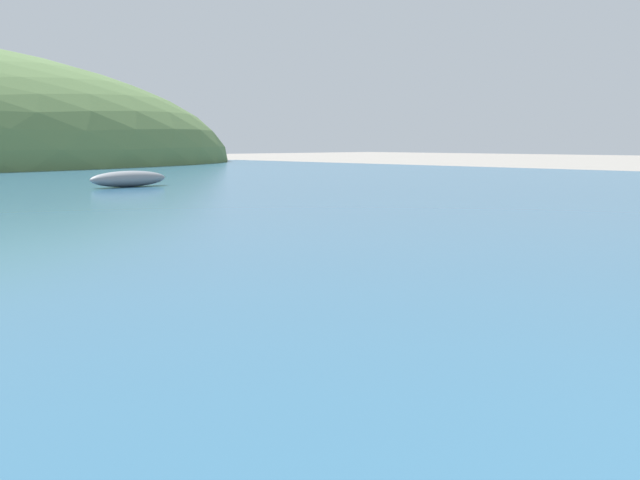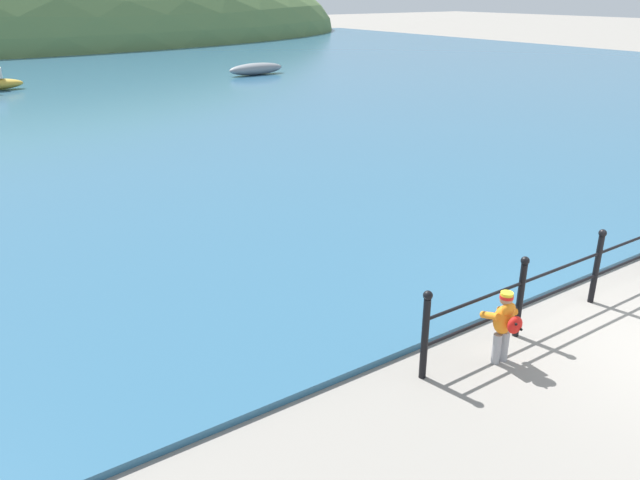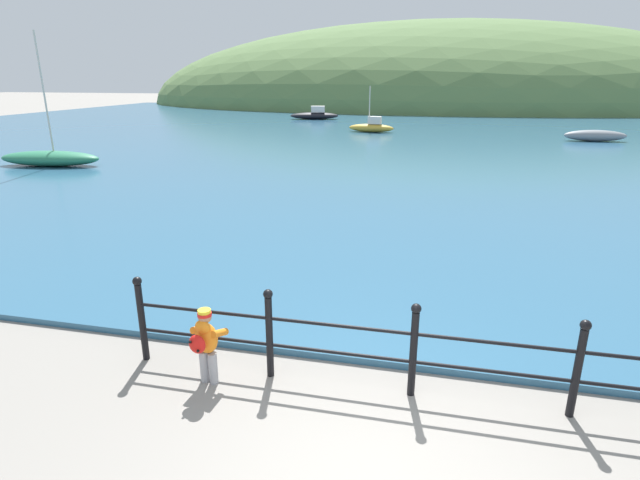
{
  "view_description": "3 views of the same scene",
  "coord_description": "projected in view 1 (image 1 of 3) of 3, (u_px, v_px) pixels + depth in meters",
  "views": [
    {
      "loc": [
        -5.6,
        1.15,
        1.87
      ],
      "look_at": [
        -0.83,
        6.23,
        0.95
      ],
      "focal_mm": 42.0,
      "sensor_mm": 36.0,
      "label": 1
    },
    {
      "loc": [
        -8.15,
        -3.2,
        4.52
      ],
      "look_at": [
        -3.12,
        4.06,
        0.96
      ],
      "focal_mm": 35.0,
      "sensor_mm": 36.0,
      "label": 2
    },
    {
      "loc": [
        0.33,
        -3.79,
        3.68
      ],
      "look_at": [
        -1.5,
        4.13,
        1.0
      ],
      "focal_mm": 28.0,
      "sensor_mm": 36.0,
      "label": 3
    }
  ],
  "objects": [
    {
      "name": "boat_green_fishing",
      "position": [
        129.0,
        179.0,
        29.71
      ],
      "size": [
        3.43,
        1.07,
        0.64
      ],
      "color": "gray",
      "rests_on": "water"
    }
  ]
}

